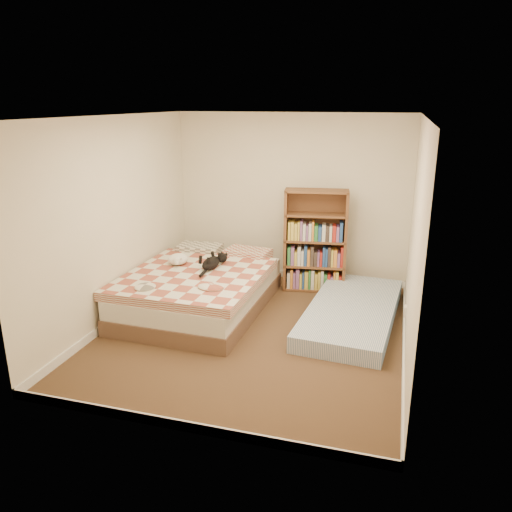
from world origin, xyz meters
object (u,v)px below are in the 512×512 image
(black_cat, at_px, (212,262))
(white_dog, at_px, (178,259))
(bed, at_px, (201,288))
(floor_mattress, at_px, (352,312))
(bookshelf, at_px, (315,253))

(black_cat, xyz_separation_m, white_dog, (-0.48, -0.01, 0.00))
(bed, height_order, floor_mattress, bed)
(bed, xyz_separation_m, white_dog, (-0.36, 0.09, 0.34))
(white_dog, bearing_deg, black_cat, 24.85)
(bed, relative_size, black_cat, 3.21)
(bed, bearing_deg, floor_mattress, 5.98)
(bookshelf, relative_size, black_cat, 2.04)
(bookshelf, distance_m, black_cat, 1.57)
(bed, distance_m, white_dog, 0.50)
(black_cat, bearing_deg, bookshelf, 59.84)
(black_cat, bearing_deg, bed, -123.07)
(floor_mattress, xyz_separation_m, black_cat, (-1.85, -0.06, 0.52))
(black_cat, relative_size, white_dog, 1.93)
(bookshelf, bearing_deg, bed, -148.25)
(bookshelf, bearing_deg, black_cat, -147.98)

